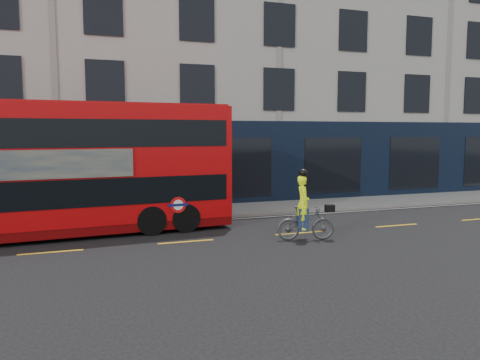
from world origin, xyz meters
name	(u,v)px	position (x,y,z in m)	size (l,w,h in m)	color
ground	(48,266)	(0.00, 0.00, 0.00)	(120.00, 120.00, 0.00)	black
pavement	(58,220)	(0.00, 6.50, 0.06)	(60.00, 3.00, 0.12)	gray
kerb	(56,227)	(0.00, 5.00, 0.07)	(60.00, 0.12, 0.13)	gray
building_terrace	(58,52)	(0.00, 12.94, 7.49)	(50.00, 10.07, 15.00)	#A19E98
road_edge_line	(56,230)	(0.00, 4.70, 0.00)	(58.00, 0.10, 0.01)	silver
lane_dashes	(51,252)	(0.00, 1.50, 0.00)	(58.00, 0.12, 0.01)	gold
bus	(67,168)	(0.48, 3.80, 2.28)	(11.20, 3.28, 4.45)	#B80709
cyclist	(305,217)	(7.69, 0.50, 0.77)	(1.93, 0.94, 2.32)	#444849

